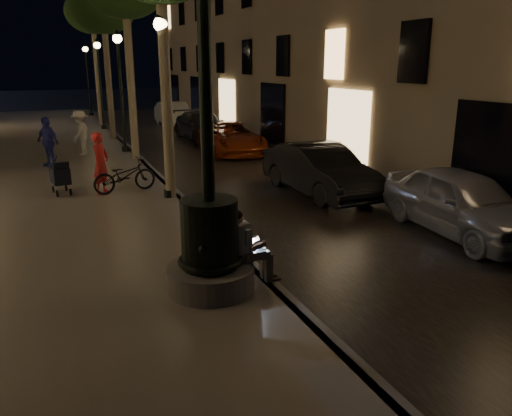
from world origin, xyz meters
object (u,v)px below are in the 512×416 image
lamp_curb_b (120,76)px  bicycle (125,176)px  pedestrian_blue (48,142)px  lamp_curb_d (87,71)px  car_third (231,138)px  seated_man_laptop (246,244)px  tree_third (103,8)px  pedestrian_white (81,133)px  fountain_lamppost (210,230)px  lamp_curb_a (164,83)px  lamp_curb_c (99,73)px  car_rear (202,126)px  tree_far (92,13)px  car_second (319,170)px  car_front (462,202)px  car_fifth (174,114)px  pedestrian_red (101,163)px  stroller (60,176)px

lamp_curb_b → bicycle: lamp_curb_b is taller
pedestrian_blue → lamp_curb_d: bearing=133.3°
car_third → pedestrian_blue: (-7.24, -1.12, 0.42)m
seated_man_laptop → tree_third: (0.09, 18.00, 5.25)m
lamp_curb_d → pedestrian_white: lamp_curb_d is taller
fountain_lamppost → lamp_curb_a: (0.70, 6.00, 2.02)m
lamp_curb_b → pedestrian_white: lamp_curb_b is taller
lamp_curb_c → car_rear: bearing=-48.0°
seated_man_laptop → lamp_curb_d: (0.09, 30.00, 2.35)m
tree_far → lamp_curb_d: tree_far is taller
tree_far → car_second: bearing=-77.3°
pedestrian_white → lamp_curb_c: bearing=-164.8°
tree_third → car_second: 14.41m
tree_third → car_rear: 6.98m
seated_man_laptop → bicycle: 7.08m
car_front → car_rear: bearing=98.8°
tree_far → lamp_curb_d: bearing=90.8°
car_third → bicycle: (-5.32, -5.92, 0.02)m
tree_far → lamp_curb_d: 6.80m
tree_far → car_fifth: 7.13m
pedestrian_red → pedestrian_blue: pedestrian_blue is taller
fountain_lamppost → lamp_curb_d: (0.70, 30.00, 2.02)m
fountain_lamppost → lamp_curb_c: 22.10m
seated_man_laptop → lamp_curb_b: 14.20m
lamp_curb_a → pedestrian_blue: size_ratio=2.77×
seated_man_laptop → car_front: seated_man_laptop is taller
lamp_curb_d → pedestrian_red: bearing=-94.1°
lamp_curb_a → seated_man_laptop: bearing=-90.9°
lamp_curb_b → car_second: 9.98m
car_front → car_second: size_ratio=0.96×
stroller → car_rear: size_ratio=0.22×
tree_third → seated_man_laptop: bearing=-90.3°
lamp_curb_c → car_front: 21.82m
car_second → car_fifth: size_ratio=1.01×
tree_far → stroller: bearing=-99.5°
car_third → bicycle: bearing=-127.5°
car_fifth → lamp_curb_d: bearing=122.0°
fountain_lamppost → tree_far: bearing=88.1°
pedestrian_red → car_front: bearing=-97.1°
lamp_curb_a → lamp_curb_c: same height
car_front → pedestrian_white: pedestrian_white is taller
lamp_curb_b → pedestrian_blue: size_ratio=2.77×
lamp_curb_d → car_front: (5.50, -28.96, -2.50)m
tree_third → car_front: (5.50, -16.96, -5.40)m
lamp_curb_a → car_second: size_ratio=1.07×
lamp_curb_b → pedestrian_blue: (-2.94, -2.18, -2.17)m
pedestrian_red → pedestrian_blue: bearing=49.1°
car_rear → seated_man_laptop: bearing=-106.8°
car_rear → pedestrian_blue: (-7.24, -5.41, 0.38)m
car_second → pedestrian_red: 6.19m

